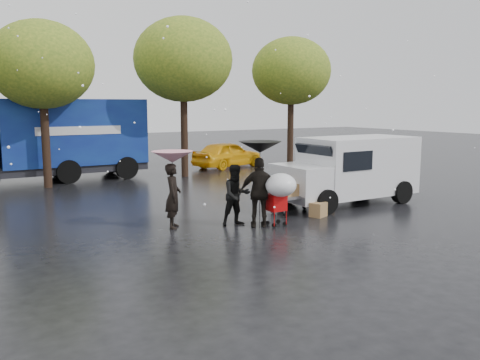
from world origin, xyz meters
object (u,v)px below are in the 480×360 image
person_pink (173,196)px  shopping_cart (280,188)px  vendor_cart (298,189)px  yellow_taxi (228,154)px  person_black (260,192)px  white_van (350,169)px  blue_truck (53,140)px

person_pink → shopping_cart: person_pink is taller
vendor_cart → shopping_cart: (-1.52, -1.15, 0.34)m
vendor_cart → yellow_taxi: size_ratio=0.38×
person_black → vendor_cart: size_ratio=1.24×
person_pink → person_black: (2.03, -1.11, 0.07)m
person_pink → vendor_cart: 4.02m
person_black → shopping_cart: person_black is taller
vendor_cart → white_van: white_van is taller
person_black → vendor_cart: 2.18m
vendor_cart → blue_truck: 11.89m
person_black → vendor_cart: bearing=-127.7°
white_van → blue_truck: size_ratio=0.59×
shopping_cart → yellow_taxi: bearing=66.3°
person_black → yellow_taxi: 13.09m
person_black → yellow_taxi: bearing=-87.6°
blue_truck → yellow_taxi: size_ratio=2.06×
person_pink → blue_truck: (-0.95, 10.52, 0.89)m
shopping_cart → blue_truck: 12.42m
yellow_taxi → white_van: bearing=157.1°
vendor_cart → shopping_cart: size_ratio=1.04×
white_van → yellow_taxi: bearing=82.7°
shopping_cart → white_van: size_ratio=0.30×
person_black → white_van: bearing=-135.7°
vendor_cart → person_pink: bearing=176.6°
shopping_cart → white_van: 4.22m
white_van → person_pink: bearing=-178.8°
person_pink → person_black: size_ratio=0.92×
shopping_cart → yellow_taxi: (5.28, 12.04, -0.38)m
person_black → blue_truck: 12.03m
vendor_cart → white_van: (2.42, 0.37, 0.43)m
vendor_cart → yellow_taxi: 11.51m
person_pink → white_van: (6.43, 0.13, 0.29)m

